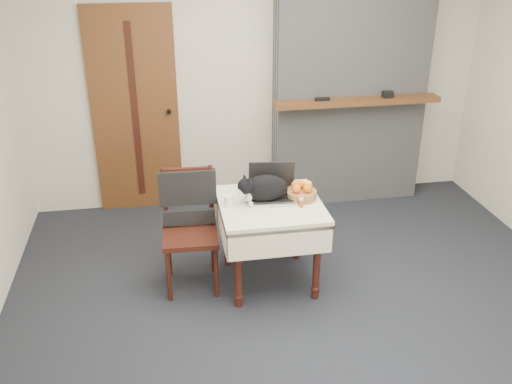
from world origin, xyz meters
TOP-DOWN VIEW (x-y plane):
  - ground at (0.00, 0.00)m, footprint 4.50×4.50m
  - room_shell at (0.00, 0.46)m, footprint 4.52×4.01m
  - door at (-1.20, 1.97)m, footprint 0.82×0.10m
  - chimney at (0.90, 1.85)m, footprint 1.62×0.48m
  - side_table at (-0.19, 0.40)m, footprint 0.78×0.78m
  - laptop at (-0.15, 0.50)m, footprint 0.39×0.35m
  - cat at (-0.21, 0.44)m, footprint 0.51×0.28m
  - cream_jar at (-0.51, 0.41)m, footprint 0.07×0.07m
  - pill_bottle at (0.02, 0.29)m, footprint 0.04×0.04m
  - fruit_basket at (0.06, 0.43)m, footprint 0.24×0.24m
  - desk_clutter at (0.03, 0.46)m, footprint 0.13×0.02m
  - chair at (-0.80, 0.53)m, footprint 0.45×0.44m

SIDE VIEW (x-z plane):
  - ground at x=0.00m, z-range 0.00..0.00m
  - side_table at x=-0.19m, z-range 0.24..0.94m
  - chair at x=-0.80m, z-range 0.13..1.08m
  - desk_clutter at x=0.03m, z-range 0.70..0.71m
  - pill_bottle at x=0.02m, z-range 0.70..0.77m
  - cream_jar at x=-0.51m, z-range 0.70..0.78m
  - fruit_basket at x=0.06m, z-range 0.69..0.82m
  - laptop at x=-0.15m, z-range 0.63..0.90m
  - cat at x=-0.21m, z-range 0.68..0.92m
  - door at x=-1.20m, z-range 0.00..2.00m
  - chimney at x=0.90m, z-range 0.00..2.60m
  - room_shell at x=0.00m, z-range 0.46..3.07m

